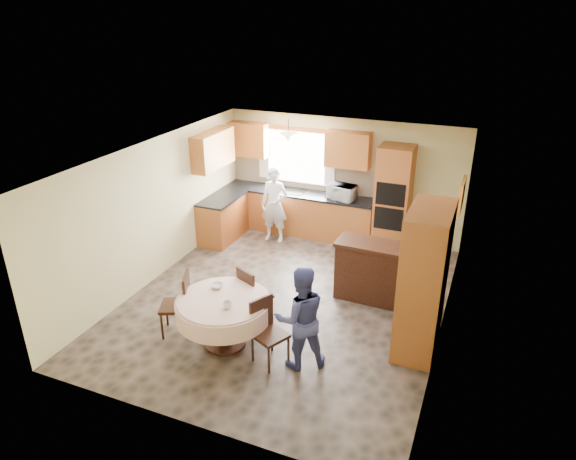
% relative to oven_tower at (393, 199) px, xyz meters
% --- Properties ---
extents(floor, '(5.00, 6.00, 0.01)m').
position_rel_oven_tower_xyz_m(floor, '(-1.15, -2.69, -1.06)').
color(floor, brown).
rests_on(floor, ground).
extents(ceiling, '(5.00, 6.00, 0.01)m').
position_rel_oven_tower_xyz_m(ceiling, '(-1.15, -2.69, 1.44)').
color(ceiling, white).
rests_on(ceiling, wall_back).
extents(wall_back, '(5.00, 0.02, 2.50)m').
position_rel_oven_tower_xyz_m(wall_back, '(-1.15, 0.31, 0.19)').
color(wall_back, '#C5BA7E').
rests_on(wall_back, floor).
extents(wall_front, '(5.00, 0.02, 2.50)m').
position_rel_oven_tower_xyz_m(wall_front, '(-1.15, -5.69, 0.19)').
color(wall_front, '#C5BA7E').
rests_on(wall_front, floor).
extents(wall_left, '(0.02, 6.00, 2.50)m').
position_rel_oven_tower_xyz_m(wall_left, '(-3.65, -2.69, 0.19)').
color(wall_left, '#C5BA7E').
rests_on(wall_left, floor).
extents(wall_right, '(0.02, 6.00, 2.50)m').
position_rel_oven_tower_xyz_m(wall_right, '(1.35, -2.69, 0.19)').
color(wall_right, '#C5BA7E').
rests_on(wall_right, floor).
extents(window, '(1.40, 0.03, 1.10)m').
position_rel_oven_tower_xyz_m(window, '(-2.15, 0.29, 0.54)').
color(window, white).
rests_on(window, wall_back).
extents(curtain_left, '(0.22, 0.02, 1.15)m').
position_rel_oven_tower_xyz_m(curtain_left, '(-2.90, 0.24, 0.59)').
color(curtain_left, white).
rests_on(curtain_left, wall_back).
extents(curtain_right, '(0.22, 0.02, 1.15)m').
position_rel_oven_tower_xyz_m(curtain_right, '(-1.40, 0.24, 0.59)').
color(curtain_right, white).
rests_on(curtain_right, wall_back).
extents(base_cab_back, '(3.30, 0.60, 0.88)m').
position_rel_oven_tower_xyz_m(base_cab_back, '(-2.00, 0.01, -0.62)').
color(base_cab_back, '#AC622D').
rests_on(base_cab_back, floor).
extents(counter_back, '(3.30, 0.64, 0.04)m').
position_rel_oven_tower_xyz_m(counter_back, '(-2.00, 0.01, -0.16)').
color(counter_back, black).
rests_on(counter_back, base_cab_back).
extents(base_cab_left, '(0.60, 1.20, 0.88)m').
position_rel_oven_tower_xyz_m(base_cab_left, '(-3.35, -0.89, -0.62)').
color(base_cab_left, '#AC622D').
rests_on(base_cab_left, floor).
extents(counter_left, '(0.64, 1.20, 0.04)m').
position_rel_oven_tower_xyz_m(counter_left, '(-3.35, -0.89, -0.16)').
color(counter_left, black).
rests_on(counter_left, base_cab_left).
extents(backsplash, '(3.30, 0.02, 0.55)m').
position_rel_oven_tower_xyz_m(backsplash, '(-2.00, 0.30, 0.12)').
color(backsplash, beige).
rests_on(backsplash, wall_back).
extents(wall_cab_left, '(0.85, 0.33, 0.72)m').
position_rel_oven_tower_xyz_m(wall_cab_left, '(-3.20, 0.15, 0.85)').
color(wall_cab_left, '#CB7432').
rests_on(wall_cab_left, wall_back).
extents(wall_cab_right, '(0.90, 0.33, 0.72)m').
position_rel_oven_tower_xyz_m(wall_cab_right, '(-1.00, 0.15, 0.85)').
color(wall_cab_right, '#CB7432').
rests_on(wall_cab_right, wall_back).
extents(wall_cab_side, '(0.33, 1.20, 0.72)m').
position_rel_oven_tower_xyz_m(wall_cab_side, '(-3.48, -0.89, 0.85)').
color(wall_cab_side, '#CB7432').
rests_on(wall_cab_side, wall_left).
extents(oven_tower, '(0.66, 0.62, 2.12)m').
position_rel_oven_tower_xyz_m(oven_tower, '(0.00, 0.00, 0.00)').
color(oven_tower, '#AC622D').
rests_on(oven_tower, floor).
extents(oven_upper, '(0.56, 0.01, 0.45)m').
position_rel_oven_tower_xyz_m(oven_upper, '(0.00, -0.31, 0.19)').
color(oven_upper, black).
rests_on(oven_upper, oven_tower).
extents(oven_lower, '(0.56, 0.01, 0.45)m').
position_rel_oven_tower_xyz_m(oven_lower, '(0.00, -0.31, -0.31)').
color(oven_lower, black).
rests_on(oven_lower, oven_tower).
extents(pendant, '(0.36, 0.36, 0.18)m').
position_rel_oven_tower_xyz_m(pendant, '(-2.15, -0.19, 1.06)').
color(pendant, beige).
rests_on(pendant, ceiling).
extents(sideboard, '(1.36, 0.60, 0.96)m').
position_rel_oven_tower_xyz_m(sideboard, '(0.19, -2.09, -0.58)').
color(sideboard, '#3E2011').
rests_on(sideboard, floor).
extents(space_heater, '(0.39, 0.28, 0.53)m').
position_rel_oven_tower_xyz_m(space_heater, '(0.80, -1.84, -0.79)').
color(space_heater, black).
rests_on(space_heater, floor).
extents(cupboard, '(0.56, 1.12, 2.14)m').
position_rel_oven_tower_xyz_m(cupboard, '(1.07, -3.11, 0.01)').
color(cupboard, '#AC622D').
rests_on(cupboard, floor).
extents(dining_table, '(1.35, 1.35, 0.77)m').
position_rel_oven_tower_xyz_m(dining_table, '(-1.52, -4.15, -0.46)').
color(dining_table, '#3E2011').
rests_on(dining_table, floor).
extents(chair_left, '(0.56, 0.56, 0.98)m').
position_rel_oven_tower_xyz_m(chair_left, '(-2.27, -4.12, -0.52)').
color(chair_left, '#3E2011').
rests_on(chair_left, floor).
extents(chair_back, '(0.55, 0.55, 0.95)m').
position_rel_oven_tower_xyz_m(chair_back, '(-1.40, -3.50, -0.53)').
color(chair_back, '#3E2011').
rests_on(chair_back, floor).
extents(chair_right, '(0.55, 0.55, 0.95)m').
position_rel_oven_tower_xyz_m(chair_right, '(-0.81, -4.23, -0.54)').
color(chair_right, '#3E2011').
rests_on(chair_right, floor).
extents(framed_picture, '(0.06, 0.63, 0.52)m').
position_rel_oven_tower_xyz_m(framed_picture, '(1.32, -1.25, 0.67)').
color(framed_picture, gold).
rests_on(framed_picture, wall_right).
extents(microwave, '(0.61, 0.46, 0.30)m').
position_rel_oven_tower_xyz_m(microwave, '(-1.03, -0.04, 0.01)').
color(microwave, silver).
rests_on(microwave, counter_back).
extents(person_sink, '(0.60, 0.41, 1.58)m').
position_rel_oven_tower_xyz_m(person_sink, '(-2.31, -0.55, -0.27)').
color(person_sink, silver).
rests_on(person_sink, floor).
extents(person_dining, '(0.92, 0.87, 1.49)m').
position_rel_oven_tower_xyz_m(person_dining, '(-0.35, -4.14, -0.31)').
color(person_dining, '#3A3F7E').
rests_on(person_dining, floor).
extents(bowl_sideboard, '(0.24, 0.24, 0.05)m').
position_rel_oven_tower_xyz_m(bowl_sideboard, '(-0.03, -2.09, -0.07)').
color(bowl_sideboard, '#B2B2B2').
rests_on(bowl_sideboard, sideboard).
extents(bottle_sideboard, '(0.16, 0.16, 0.33)m').
position_rel_oven_tower_xyz_m(bottle_sideboard, '(0.66, -2.09, 0.07)').
color(bottle_sideboard, silver).
rests_on(bottle_sideboard, sideboard).
extents(cup_table, '(0.15, 0.15, 0.09)m').
position_rel_oven_tower_xyz_m(cup_table, '(-1.34, -4.34, -0.24)').
color(cup_table, '#B2B2B2').
rests_on(cup_table, dining_table).
extents(bowl_table, '(0.24, 0.24, 0.06)m').
position_rel_oven_tower_xyz_m(bowl_table, '(-1.74, -3.91, -0.26)').
color(bowl_table, '#B2B2B2').
rests_on(bowl_table, dining_table).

